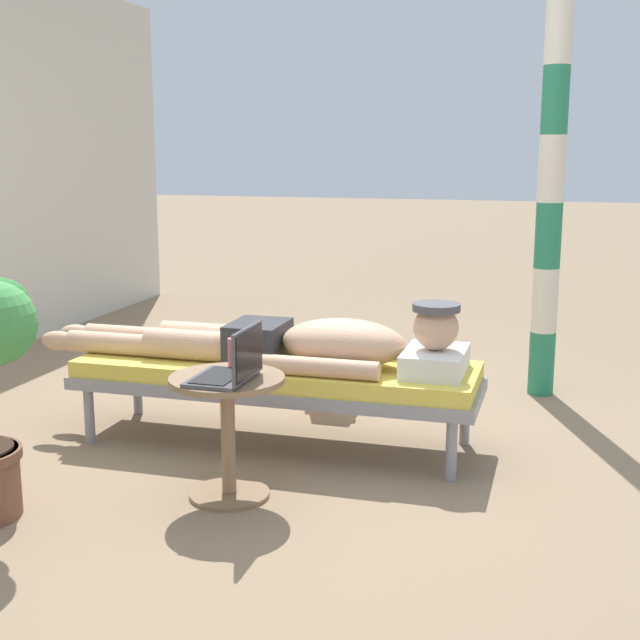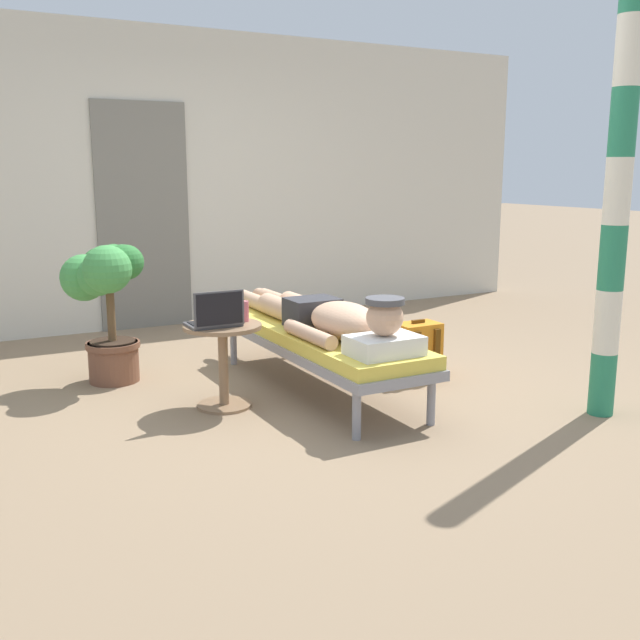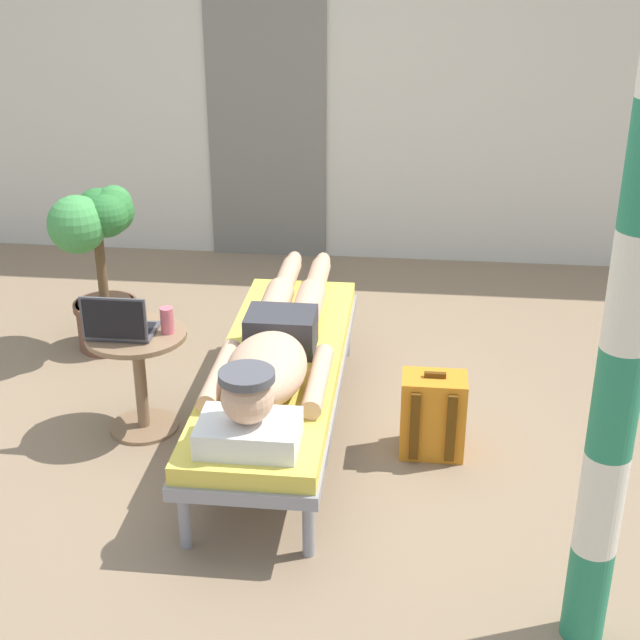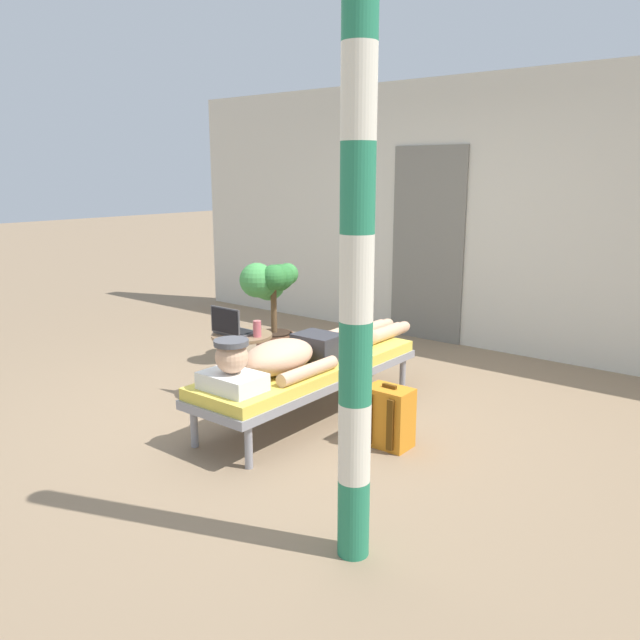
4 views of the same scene
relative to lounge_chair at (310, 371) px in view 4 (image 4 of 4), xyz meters
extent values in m
plane|color=#8C7256|center=(-0.18, 0.00, -0.35)|extent=(40.00, 40.00, 0.00)
cube|color=beige|center=(0.00, 2.63, 1.00)|extent=(7.60, 0.20, 2.70)
cube|color=slate|center=(-0.46, 2.52, 0.67)|extent=(0.84, 0.03, 2.04)
cylinder|color=gray|center=(-0.25, 0.90, -0.21)|extent=(0.05, 0.05, 0.28)
cylinder|color=gray|center=(0.25, 0.90, -0.21)|extent=(0.05, 0.05, 0.28)
cylinder|color=gray|center=(-0.25, -0.90, -0.21)|extent=(0.05, 0.05, 0.28)
cylinder|color=gray|center=(0.25, -0.90, -0.21)|extent=(0.05, 0.05, 0.28)
cube|color=gray|center=(0.00, 0.00, -0.04)|extent=(0.60, 1.99, 0.06)
cube|color=#E5CC4C|center=(0.00, 0.00, 0.03)|extent=(0.58, 1.95, 0.08)
cube|color=white|center=(0.00, -0.78, 0.13)|extent=(0.40, 0.28, 0.11)
sphere|color=#D8A884|center=(0.00, -0.78, 0.29)|extent=(0.21, 0.21, 0.21)
cylinder|color=#4C4C51|center=(0.00, -0.78, 0.38)|extent=(0.22, 0.22, 0.03)
ellipsoid|color=#D8A884|center=(0.00, -0.34, 0.19)|extent=(0.35, 0.60, 0.23)
cylinder|color=#D8A884|center=(-0.22, -0.29, 0.12)|extent=(0.09, 0.55, 0.09)
cylinder|color=#D8A884|center=(0.22, -0.29, 0.12)|extent=(0.09, 0.55, 0.09)
cube|color=#333338|center=(0.00, 0.09, 0.17)|extent=(0.33, 0.26, 0.19)
cylinder|color=#D8A884|center=(-0.09, 0.43, 0.15)|extent=(0.15, 0.42, 0.15)
cylinder|color=#D8A884|center=(-0.09, 0.86, 0.13)|extent=(0.11, 0.44, 0.11)
ellipsoid|color=#D8A884|center=(-0.09, 1.15, 0.12)|extent=(0.09, 0.20, 0.10)
cylinder|color=#D8A884|center=(0.08, 0.43, 0.15)|extent=(0.15, 0.42, 0.15)
cylinder|color=#D8A884|center=(0.08, 0.86, 0.13)|extent=(0.11, 0.44, 0.11)
ellipsoid|color=#D8A884|center=(0.08, 1.15, 0.12)|extent=(0.09, 0.20, 0.10)
cylinder|color=#8C6B4C|center=(-0.68, -0.02, -0.34)|extent=(0.34, 0.34, 0.02)
cylinder|color=#8C6B4C|center=(-0.68, -0.02, -0.09)|extent=(0.06, 0.06, 0.48)
cylinder|color=#8C6B4C|center=(-0.68, -0.02, 0.17)|extent=(0.48, 0.48, 0.02)
cube|color=#4C4C51|center=(-0.74, -0.02, 0.19)|extent=(0.31, 0.22, 0.02)
cube|color=black|center=(-0.74, -0.01, 0.20)|extent=(0.27, 0.15, 0.00)
cube|color=#4C4C51|center=(-0.74, -0.14, 0.30)|extent=(0.31, 0.01, 0.21)
cube|color=black|center=(-0.74, -0.14, 0.30)|extent=(0.29, 0.00, 0.19)
cylinder|color=#D86672|center=(-0.53, 0.00, 0.24)|extent=(0.06, 0.06, 0.13)
cube|color=orange|center=(0.74, -0.08, -0.15)|extent=(0.30, 0.20, 0.40)
cube|color=orange|center=(0.74, 0.04, -0.22)|extent=(0.22, 0.04, 0.18)
cube|color=#56330C|center=(0.65, -0.20, -0.15)|extent=(0.04, 0.02, 0.34)
cube|color=#56330C|center=(0.82, -0.20, -0.15)|extent=(0.04, 0.02, 0.34)
cube|color=#56330C|center=(0.74, -0.08, 0.07)|extent=(0.10, 0.02, 0.02)
cylinder|color=brown|center=(-1.15, 0.87, -0.21)|extent=(0.34, 0.34, 0.28)
cylinder|color=brown|center=(-1.15, 0.87, -0.09)|extent=(0.37, 0.37, 0.04)
cylinder|color=#332319|center=(-1.15, 0.87, -0.06)|extent=(0.31, 0.31, 0.01)
cylinder|color=brown|center=(-1.15, 0.87, 0.15)|extent=(0.06, 0.06, 0.42)
sphere|color=#2D7233|center=(-1.05, 0.87, 0.49)|extent=(0.24, 0.24, 0.24)
sphere|color=#38843D|center=(-1.08, 0.99, 0.49)|extent=(0.21, 0.21, 0.21)
sphere|color=#2D7233|center=(-1.18, 0.98, 0.45)|extent=(0.26, 0.26, 0.26)
sphere|color=#429347|center=(-1.30, 0.96, 0.38)|extent=(0.32, 0.32, 0.32)
sphere|color=#429347|center=(-1.24, 0.81, 0.41)|extent=(0.27, 0.27, 0.27)
sphere|color=#429347|center=(-1.20, 0.69, 0.46)|extent=(0.32, 0.32, 0.32)
sphere|color=#2D7233|center=(-1.05, 0.77, 0.49)|extent=(0.24, 0.24, 0.24)
cylinder|color=#267F59|center=(1.27, -1.23, -0.16)|extent=(0.15, 0.15, 0.38)
cylinder|color=silver|center=(1.27, -1.23, 0.22)|extent=(0.15, 0.15, 0.38)
cylinder|color=#267F59|center=(1.27, -1.23, 0.60)|extent=(0.15, 0.15, 0.38)
cylinder|color=silver|center=(1.27, -1.23, 0.98)|extent=(0.15, 0.15, 0.38)
cylinder|color=#267F59|center=(1.27, -1.23, 1.36)|extent=(0.15, 0.15, 0.38)
cylinder|color=silver|center=(1.27, -1.23, 1.74)|extent=(0.15, 0.15, 0.38)
camera|label=1|loc=(-3.87, -1.34, 1.11)|focal=48.42mm
camera|label=2|loc=(-2.23, -4.14, 1.11)|focal=41.21mm
camera|label=3|loc=(0.62, -3.82, 2.02)|focal=51.27mm
camera|label=4|loc=(2.82, -3.43, 1.42)|focal=35.62mm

